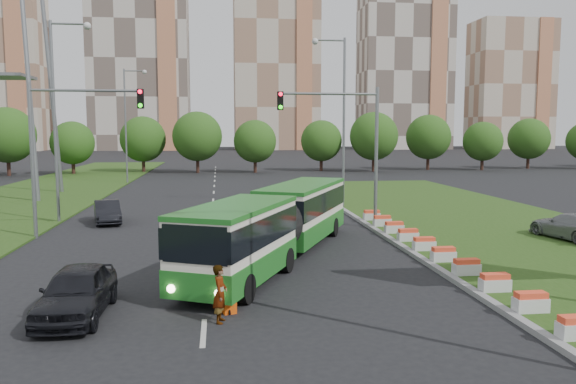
{
  "coord_description": "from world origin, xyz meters",
  "views": [
    {
      "loc": [
        -2.52,
        -21.11,
        5.53
      ],
      "look_at": [
        0.79,
        5.67,
        2.6
      ],
      "focal_mm": 35.0,
      "sensor_mm": 36.0,
      "label": 1
    }
  ],
  "objects": [
    {
      "name": "ground",
      "position": [
        0.0,
        0.0,
        0.0
      ],
      "size": [
        360.0,
        360.0,
        0.0
      ],
      "primitive_type": "plane",
      "color": "black",
      "rests_on": "ground"
    },
    {
      "name": "grass_median",
      "position": [
        13.0,
        8.0,
        0.07
      ],
      "size": [
        14.0,
        60.0,
        0.15
      ],
      "primitive_type": "cube",
      "color": "#244513",
      "rests_on": "ground"
    },
    {
      "name": "median_kerb",
      "position": [
        6.05,
        8.0,
        0.09
      ],
      "size": [
        0.3,
        60.0,
        0.18
      ],
      "primitive_type": "cube",
      "color": "gray",
      "rests_on": "ground"
    },
    {
      "name": "left_verge",
      "position": [
        -18.0,
        25.0,
        0.05
      ],
      "size": [
        12.0,
        110.0,
        0.1
      ],
      "primitive_type": "cube",
      "color": "#244513",
      "rests_on": "ground"
    },
    {
      "name": "lane_markings",
      "position": [
        -3.0,
        20.0,
        0.0
      ],
      "size": [
        0.2,
        100.0,
        0.01
      ],
      "primitive_type": null,
      "color": "#AEADA7",
      "rests_on": "ground"
    },
    {
      "name": "flower_planters",
      "position": [
        6.7,
        1.9,
        0.45
      ],
      "size": [
        1.1,
        20.3,
        0.6
      ],
      "primitive_type": null,
      "color": "silver",
      "rests_on": "grass_median"
    },
    {
      "name": "traffic_mast_median",
      "position": [
        4.78,
        10.0,
        5.35
      ],
      "size": [
        5.76,
        0.32,
        8.0
      ],
      "color": "slate",
      "rests_on": "ground"
    },
    {
      "name": "traffic_mast_left",
      "position": [
        -10.38,
        9.0,
        5.35
      ],
      "size": [
        5.76,
        0.32,
        8.0
      ],
      "color": "slate",
      "rests_on": "ground"
    },
    {
      "name": "street_lamps",
      "position": [
        -3.0,
        10.0,
        6.0
      ],
      "size": [
        36.0,
        60.0,
        12.0
      ],
      "primitive_type": null,
      "color": "slate",
      "rests_on": "ground"
    },
    {
      "name": "tree_line",
      "position": [
        10.0,
        55.0,
        4.5
      ],
      "size": [
        120.0,
        8.0,
        9.0
      ],
      "primitive_type": null,
      "color": "#234913",
      "rests_on": "ground"
    },
    {
      "name": "apartment_tower_cwest",
      "position": [
        -25.0,
        150.0,
        26.0
      ],
      "size": [
        28.0,
        15.0,
        52.0
      ],
      "primitive_type": "cube",
      "color": "#BFB5A6",
      "rests_on": "ground"
    },
    {
      "name": "apartment_tower_ceast",
      "position": [
        15.0,
        150.0,
        25.0
      ],
      "size": [
        25.0,
        15.0,
        50.0
      ],
      "primitive_type": "cube",
      "color": "#BDAE98",
      "rests_on": "ground"
    },
    {
      "name": "apartment_tower_east",
      "position": [
        55.0,
        150.0,
        23.5
      ],
      "size": [
        27.0,
        15.0,
        47.0
      ],
      "primitive_type": "cube",
      "color": "#BFB5A6",
      "rests_on": "ground"
    },
    {
      "name": "midrise_east",
      "position": [
        90.0,
        150.0,
        20.0
      ],
      "size": [
        24.0,
        14.0,
        40.0
      ],
      "primitive_type": "cube",
      "color": "#BDAE98",
      "rests_on": "ground"
    },
    {
      "name": "articulated_bus",
      "position": [
        -0.31,
        2.81,
        1.57
      ],
      "size": [
        2.43,
        15.58,
        2.57
      ],
      "rotation": [
        0.0,
        0.0,
        -0.43
      ],
      "color": "silver",
      "rests_on": "ground"
    },
    {
      "name": "car_left_near",
      "position": [
        -6.79,
        -4.12,
        0.76
      ],
      "size": [
        1.88,
        4.5,
        1.52
      ],
      "primitive_type": "imported",
      "rotation": [
        0.0,
        0.0,
        -0.02
      ],
      "color": "black",
      "rests_on": "ground"
    },
    {
      "name": "car_left_far",
      "position": [
        -9.25,
        13.57,
        0.68
      ],
      "size": [
        2.37,
        4.32,
        1.35
      ],
      "primitive_type": "imported",
      "rotation": [
        0.0,
        0.0,
        0.24
      ],
      "color": "black",
      "rests_on": "ground"
    },
    {
      "name": "car_median",
      "position": [
        14.94,
        4.59,
        0.82
      ],
      "size": [
        2.65,
        4.87,
        1.34
      ],
      "primitive_type": "imported",
      "rotation": [
        0.0,
        0.0,
        3.32
      ],
      "color": "gray",
      "rests_on": "grass_median"
    },
    {
      "name": "pedestrian",
      "position": [
        -2.53,
        -5.18,
        0.85
      ],
      "size": [
        0.51,
        0.68,
        1.7
      ],
      "primitive_type": "imported",
      "rotation": [
        0.0,
        0.0,
        1.4
      ],
      "color": "gray",
      "rests_on": "ground"
    },
    {
      "name": "shopping_trolley",
      "position": [
        -2.26,
        -4.39,
        0.33
      ],
      "size": [
        0.39,
        0.41,
        0.66
      ],
      "rotation": [
        0.0,
        0.0,
        0.3
      ],
      "color": "#E64E0C",
      "rests_on": "ground"
    }
  ]
}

